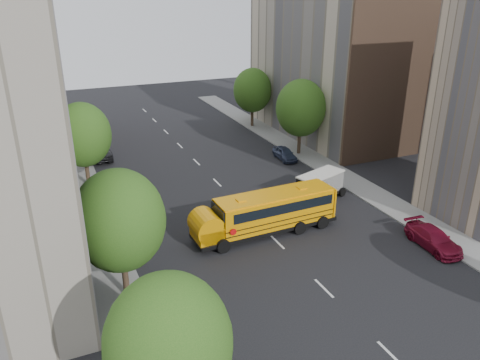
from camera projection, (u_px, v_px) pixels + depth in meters
ground at (265, 230)px, 34.91m from camera, size 120.00×120.00×0.00m
sidewalk_left at (97, 229)px, 34.88m from camera, size 3.00×80.00×0.12m
sidewalk_right at (352, 182)px, 43.37m from camera, size 3.00×80.00×0.12m
lane_markings at (217, 182)px, 43.38m from camera, size 0.15×64.00×0.01m
building_right_far at (328, 59)px, 55.07m from camera, size 10.00×22.00×18.00m
building_right_sidewall at (391, 73)px, 45.74m from camera, size 10.10×0.30×18.00m
street_tree_0 at (169, 343)px, 17.21m from camera, size 4.80×4.80×7.41m
street_tree_1 at (119, 221)px, 25.57m from camera, size 5.12×5.12×7.90m
street_tree_2 at (82, 135)px, 40.88m from camera, size 4.99×4.99×7.71m
street_tree_4 at (301, 108)px, 48.90m from camera, size 5.25×5.25×8.10m
street_tree_5 at (252, 90)px, 59.21m from camera, size 4.86×4.86×7.51m
school_bus at (264, 212)px, 33.83m from camera, size 11.07×3.04×3.10m
safari_truck at (317, 187)px, 39.33m from camera, size 5.75×3.53×2.33m
parked_car_0 at (168, 320)px, 24.38m from camera, size 1.88×4.31×1.45m
parked_car_1 at (116, 203)px, 37.68m from camera, size 1.66×4.03×1.30m
parked_car_2 at (98, 151)px, 49.32m from camera, size 2.88×5.76×1.57m
parked_car_3 at (433, 239)px, 32.37m from camera, size 2.13×4.70×1.33m
parked_car_4 at (285, 154)px, 49.03m from camera, size 1.72×3.83×1.28m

